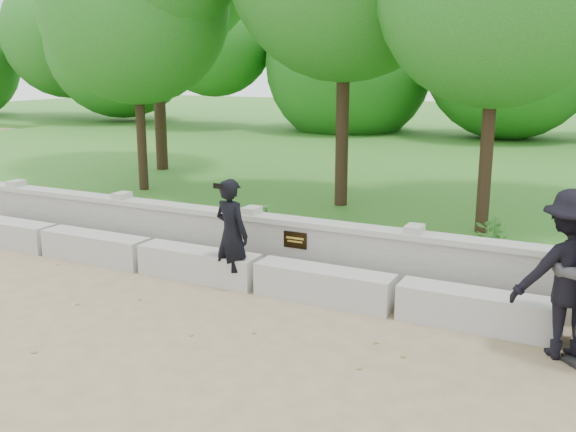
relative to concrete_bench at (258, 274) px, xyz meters
name	(u,v)px	position (x,y,z in m)	size (l,w,h in m)	color
ground	(177,340)	(0.00, -1.90, -0.22)	(80.00, 80.00, 0.00)	#98855D
lawn	(453,165)	(0.00, 12.10, -0.10)	(40.00, 22.00, 0.25)	#34741D
concrete_bench	(258,274)	(0.00, 0.00, 0.00)	(11.90, 0.45, 0.45)	beige
parapet_wall	(281,245)	(0.00, 0.70, 0.24)	(12.50, 0.35, 0.90)	#B1AFA8
man_main	(232,234)	(-0.36, -0.10, 0.56)	(0.65, 0.60, 1.57)	black
visitor_mid	(570,275)	(3.98, -0.34, 0.70)	(1.36, 1.10, 1.84)	black
shrub_a	(72,203)	(-4.88, 1.40, 0.29)	(0.28, 0.19, 0.53)	#336D25
shrub_b	(492,236)	(2.74, 2.45, 0.30)	(0.31, 0.25, 0.56)	#336D25
shrub_c	(493,243)	(2.83, 2.02, 0.31)	(0.51, 0.44, 0.56)	#336D25
shrub_d	(266,218)	(-0.91, 1.90, 0.30)	(0.31, 0.27, 0.55)	#336D25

